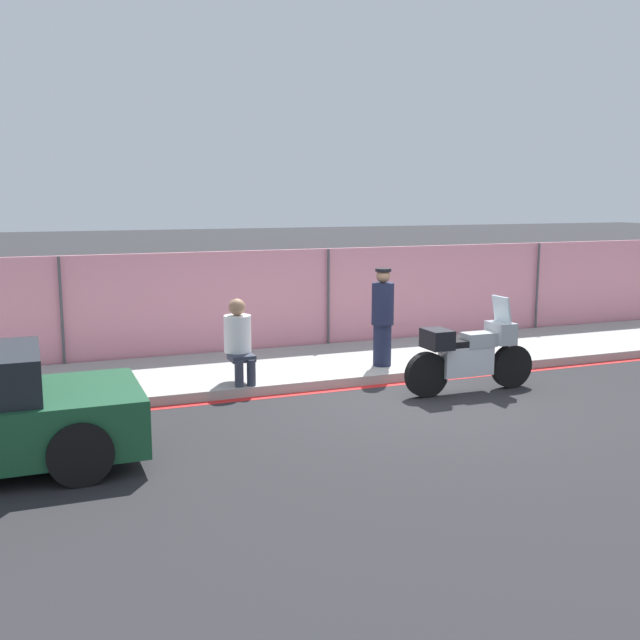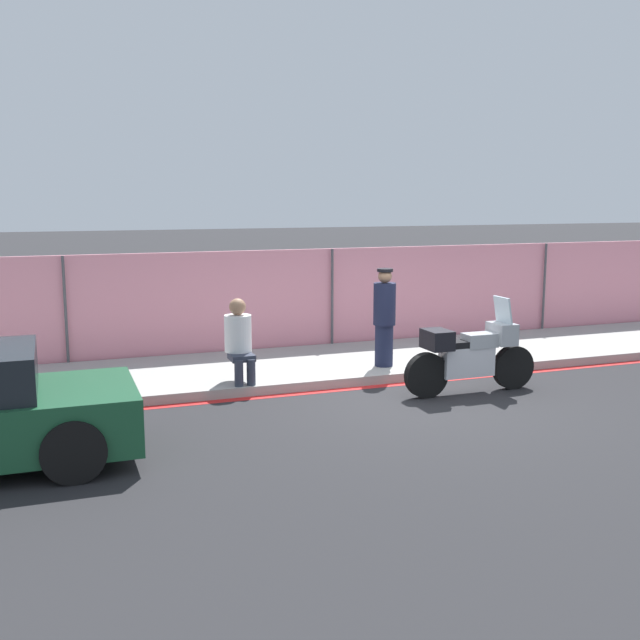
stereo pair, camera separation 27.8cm
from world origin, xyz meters
name	(u,v)px [view 2 (the right image)]	position (x,y,z in m)	size (l,w,h in m)	color
ground_plane	(422,400)	(0.00, 0.00, 0.00)	(120.00, 120.00, 0.00)	#262628
sidewalk	(359,362)	(0.00, 2.48, 0.08)	(37.37, 2.81, 0.15)	#9E9E99
curb_paint_stripe	(394,385)	(0.00, 0.99, 0.00)	(37.37, 0.18, 0.01)	red
storefront_fence	(330,300)	(0.00, 3.98, 1.03)	(35.50, 0.17, 2.05)	pink
motorcycle	(470,355)	(0.88, 0.11, 0.61)	(2.28, 0.51, 1.51)	black
officer_standing	(384,317)	(0.14, 1.71, 1.02)	(0.38, 0.38, 1.70)	#191E38
person_seated_on_curb	(239,336)	(-2.48, 1.55, 0.88)	(0.43, 0.70, 1.32)	#2D3342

